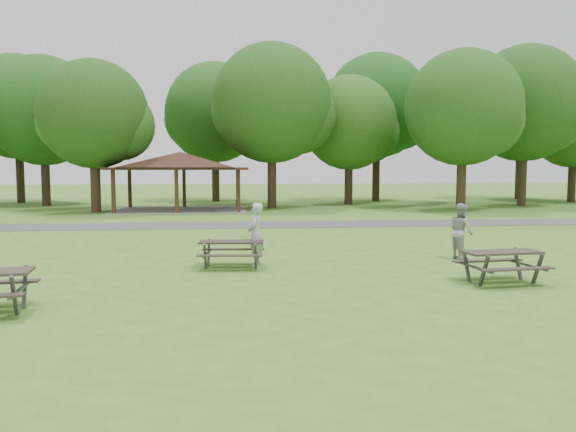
# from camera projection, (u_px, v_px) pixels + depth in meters

# --- Properties ---
(ground) EXTENTS (160.00, 160.00, 0.00)m
(ground) POSITION_uv_depth(u_px,v_px,m) (262.00, 287.00, 13.02)
(ground) COLOR #437521
(ground) RESTS_ON ground
(asphalt_path) EXTENTS (120.00, 3.20, 0.02)m
(asphalt_path) POSITION_uv_depth(u_px,v_px,m) (247.00, 225.00, 26.90)
(asphalt_path) COLOR #434346
(asphalt_path) RESTS_ON ground
(pavilion) EXTENTS (8.60, 7.01, 3.76)m
(pavilion) POSITION_uv_depth(u_px,v_px,m) (180.00, 163.00, 36.15)
(pavilion) COLOR #371F14
(pavilion) RESTS_ON ground
(tree_row_c) EXTENTS (8.19, 7.80, 10.67)m
(tree_row_c) POSITION_uv_depth(u_px,v_px,m) (45.00, 114.00, 39.85)
(tree_row_c) COLOR black
(tree_row_c) RESTS_ON ground
(tree_row_d) EXTENTS (6.93, 6.60, 9.27)m
(tree_row_d) POSITION_uv_depth(u_px,v_px,m) (95.00, 118.00, 33.97)
(tree_row_d) COLOR #322116
(tree_row_d) RESTS_ON ground
(tree_row_e) EXTENTS (8.40, 8.00, 11.02)m
(tree_row_e) POSITION_uv_depth(u_px,v_px,m) (273.00, 107.00, 37.45)
(tree_row_e) COLOR #2F1F15
(tree_row_e) RESTS_ON ground
(tree_row_f) EXTENTS (7.35, 7.00, 9.55)m
(tree_row_f) POSITION_uv_depth(u_px,v_px,m) (350.00, 126.00, 41.59)
(tree_row_f) COLOR #311F15
(tree_row_f) RESTS_ON ground
(tree_row_g) EXTENTS (7.77, 7.40, 10.25)m
(tree_row_g) POSITION_uv_depth(u_px,v_px,m) (464.00, 111.00, 35.70)
(tree_row_g) COLOR #302215
(tree_row_g) RESTS_ON ground
(tree_row_h) EXTENTS (8.61, 8.20, 11.37)m
(tree_row_h) POSITION_uv_depth(u_px,v_px,m) (526.00, 107.00, 39.70)
(tree_row_h) COLOR #312315
(tree_row_h) RESTS_ON ground
(tree_row_i) EXTENTS (7.14, 6.80, 9.52)m
(tree_row_i) POSITION_uv_depth(u_px,v_px,m) (575.00, 127.00, 43.86)
(tree_row_i) COLOR black
(tree_row_i) RESTS_ON ground
(tree_deep_a) EXTENTS (8.40, 8.00, 11.38)m
(tree_deep_a) POSITION_uv_depth(u_px,v_px,m) (19.00, 110.00, 42.98)
(tree_deep_a) COLOR black
(tree_deep_a) RESTS_ON ground
(tree_deep_b) EXTENTS (8.40, 8.00, 11.13)m
(tree_deep_b) POSITION_uv_depth(u_px,v_px,m) (216.00, 116.00, 44.98)
(tree_deep_b) COLOR #2E2014
(tree_deep_b) RESTS_ON ground
(tree_deep_c) EXTENTS (8.82, 8.40, 11.90)m
(tree_deep_c) POSITION_uv_depth(u_px,v_px,m) (378.00, 109.00, 45.22)
(tree_deep_c) COLOR black
(tree_deep_c) RESTS_ON ground
(tree_deep_d) EXTENTS (8.40, 8.00, 11.27)m
(tree_deep_d) POSITION_uv_depth(u_px,v_px,m) (522.00, 117.00, 48.03)
(tree_deep_d) COLOR #321F16
(tree_deep_d) RESTS_ON ground
(picnic_table_middle) EXTENTS (1.88, 1.56, 0.77)m
(picnic_table_middle) POSITION_uv_depth(u_px,v_px,m) (232.00, 247.00, 15.51)
(picnic_table_middle) COLOR #2C241F
(picnic_table_middle) RESTS_ON ground
(picnic_table_far) EXTENTS (2.00, 1.68, 0.80)m
(picnic_table_far) POSITION_uv_depth(u_px,v_px,m) (502.00, 259.00, 13.45)
(picnic_table_far) COLOR #2F2822
(picnic_table_far) RESTS_ON ground
(frisbee_in_flight) EXTENTS (0.29, 0.29, 0.02)m
(frisbee_in_flight) POSITION_uv_depth(u_px,v_px,m) (349.00, 219.00, 16.25)
(frisbee_in_flight) COLOR yellow
(frisbee_in_flight) RESTS_ON ground
(frisbee_thrower) EXTENTS (0.56, 0.73, 1.78)m
(frisbee_thrower) POSITION_uv_depth(u_px,v_px,m) (256.00, 234.00, 15.77)
(frisbee_thrower) COLOR #ADACAF
(frisbee_thrower) RESTS_ON ground
(frisbee_catcher) EXTENTS (0.75, 0.91, 1.70)m
(frisbee_catcher) POSITION_uv_depth(u_px,v_px,m) (461.00, 231.00, 16.95)
(frisbee_catcher) COLOR #9E9EA0
(frisbee_catcher) RESTS_ON ground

